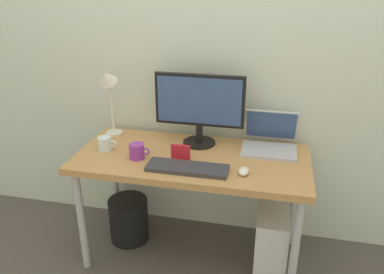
{
  "coord_description": "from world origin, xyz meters",
  "views": [
    {
      "loc": [
        0.44,
        -1.98,
        1.69
      ],
      "look_at": [
        0.0,
        0.0,
        0.82
      ],
      "focal_mm": 36.31,
      "sensor_mm": 36.0,
      "label": 1
    }
  ],
  "objects": [
    {
      "name": "ground_plane",
      "position": [
        0.0,
        0.0,
        0.0
      ],
      "size": [
        6.0,
        6.0,
        0.0
      ],
      "primitive_type": "plane",
      "color": "#4C4742"
    },
    {
      "name": "back_wall",
      "position": [
        0.0,
        0.37,
        1.3
      ],
      "size": [
        4.4,
        0.04,
        2.6
      ],
      "primitive_type": "cube",
      "color": "silver",
      "rests_on": "ground_plane"
    },
    {
      "name": "desk",
      "position": [
        0.0,
        0.0,
        0.64
      ],
      "size": [
        1.35,
        0.63,
        0.7
      ],
      "color": "#B7844C",
      "rests_on": "ground_plane"
    },
    {
      "name": "monitor",
      "position": [
        0.01,
        0.18,
        0.95
      ],
      "size": [
        0.54,
        0.2,
        0.44
      ],
      "color": "black",
      "rests_on": "desk"
    },
    {
      "name": "laptop",
      "position": [
        0.43,
        0.2,
        0.76
      ],
      "size": [
        0.32,
        0.29,
        0.22
      ],
      "color": "#B2B2B7",
      "rests_on": "desk"
    },
    {
      "name": "desk_lamp",
      "position": [
        -0.57,
        0.18,
        1.03
      ],
      "size": [
        0.11,
        0.16,
        0.45
      ],
      "color": "silver",
      "rests_on": "desk"
    },
    {
      "name": "keyboard",
      "position": [
        0.01,
        -0.17,
        0.71
      ],
      "size": [
        0.44,
        0.14,
        0.02
      ],
      "primitive_type": "cube",
      "color": "#333338",
      "rests_on": "desk"
    },
    {
      "name": "mouse",
      "position": [
        0.31,
        -0.15,
        0.72
      ],
      "size": [
        0.06,
        0.09,
        0.03
      ],
      "primitive_type": "ellipsoid",
      "color": "silver",
      "rests_on": "desk"
    },
    {
      "name": "coffee_mug",
      "position": [
        -0.3,
        -0.09,
        0.75
      ],
      "size": [
        0.12,
        0.09,
        0.09
      ],
      "color": "purple",
      "rests_on": "desk"
    },
    {
      "name": "glass_cup",
      "position": [
        -0.52,
        -0.03,
        0.74
      ],
      "size": [
        0.11,
        0.08,
        0.08
      ],
      "color": "silver",
      "rests_on": "desk"
    },
    {
      "name": "photo_frame",
      "position": [
        -0.05,
        -0.06,
        0.75
      ],
      "size": [
        0.11,
        0.02,
        0.09
      ],
      "primitive_type": "cube",
      "rotation": [
        0.07,
        0.0,
        0.0
      ],
      "color": "red",
      "rests_on": "desk"
    },
    {
      "name": "computer_tower",
      "position": [
        0.49,
        -0.04,
        0.21
      ],
      "size": [
        0.18,
        0.36,
        0.42
      ],
      "primitive_type": "cube",
      "color": "silver",
      "rests_on": "ground_plane"
    },
    {
      "name": "wastebasket",
      "position": [
        -0.45,
        0.06,
        0.15
      ],
      "size": [
        0.26,
        0.26,
        0.3
      ],
      "primitive_type": "cylinder",
      "color": "black",
      "rests_on": "ground_plane"
    }
  ]
}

